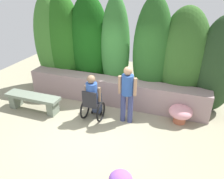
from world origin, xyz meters
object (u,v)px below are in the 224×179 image
object	(u,v)px
person_standing_companion	(127,91)
flower_pot_terracotta_by_wall	(180,113)
stone_bench	(33,100)
person_in_wheelchair	(93,99)

from	to	relation	value
person_standing_companion	flower_pot_terracotta_by_wall	world-z (taller)	person_standing_companion
stone_bench	person_standing_companion	xyz separation A→B (m)	(2.74, 0.35, 0.58)
stone_bench	person_standing_companion	size ratio (longest dim) A/B	1.05
person_in_wheelchair	flower_pot_terracotta_by_wall	world-z (taller)	person_in_wheelchair
person_in_wheelchair	person_standing_companion	world-z (taller)	person_standing_companion
stone_bench	person_standing_companion	distance (m)	2.83
person_in_wheelchair	flower_pot_terracotta_by_wall	xyz separation A→B (m)	(2.27, 0.61, -0.33)
stone_bench	person_standing_companion	bearing A→B (deg)	7.43
stone_bench	person_standing_companion	world-z (taller)	person_standing_companion
stone_bench	flower_pot_terracotta_by_wall	size ratio (longest dim) A/B	2.70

